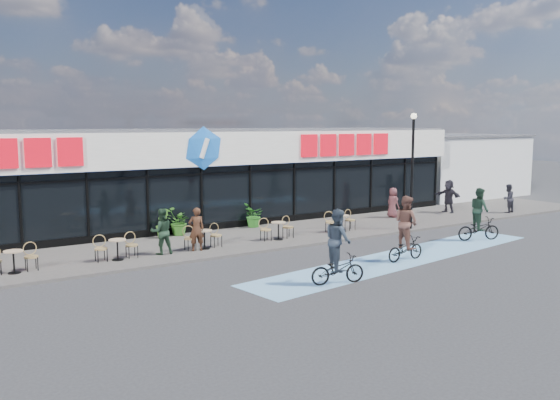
% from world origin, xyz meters
% --- Properties ---
extents(ground, '(120.00, 120.00, 0.00)m').
position_xyz_m(ground, '(0.00, 0.00, 0.00)').
color(ground, '#28282B').
rests_on(ground, ground).
extents(sidewalk, '(44.00, 5.00, 0.10)m').
position_xyz_m(sidewalk, '(0.00, 4.50, 0.05)').
color(sidewalk, '#4E4A45').
rests_on(sidewalk, ground).
extents(bike_lane, '(14.17, 4.13, 0.01)m').
position_xyz_m(bike_lane, '(4.00, -1.50, 0.01)').
color(bike_lane, '#679AC2').
rests_on(bike_lane, ground).
extents(building, '(30.60, 6.57, 4.75)m').
position_xyz_m(building, '(-0.00, 9.93, 2.34)').
color(building, black).
rests_on(building, ground).
extents(neighbour_building, '(9.20, 7.20, 4.11)m').
position_xyz_m(neighbour_building, '(20.50, 11.00, 2.06)').
color(neighbour_building, silver).
rests_on(neighbour_building, ground).
extents(lamp_post, '(0.28, 0.28, 5.24)m').
position_xyz_m(lamp_post, '(8.26, 2.30, 3.21)').
color(lamp_post, black).
rests_on(lamp_post, sidewalk).
extents(bistro_set_1, '(1.54, 0.62, 0.90)m').
position_xyz_m(bistro_set_1, '(-8.36, 3.54, 0.56)').
color(bistro_set_1, tan).
rests_on(bistro_set_1, sidewalk).
extents(bistro_set_2, '(1.54, 0.62, 0.90)m').
position_xyz_m(bistro_set_2, '(-4.98, 3.54, 0.56)').
color(bistro_set_2, tan).
rests_on(bistro_set_2, sidewalk).
extents(bistro_set_3, '(1.54, 0.62, 0.90)m').
position_xyz_m(bistro_set_3, '(-1.60, 3.54, 0.56)').
color(bistro_set_3, tan).
rests_on(bistro_set_3, sidewalk).
extents(bistro_set_4, '(1.54, 0.62, 0.90)m').
position_xyz_m(bistro_set_4, '(1.78, 3.54, 0.56)').
color(bistro_set_4, tan).
rests_on(bistro_set_4, sidewalk).
extents(bistro_set_5, '(1.54, 0.62, 0.90)m').
position_xyz_m(bistro_set_5, '(5.16, 3.54, 0.56)').
color(bistro_set_5, tan).
rests_on(bistro_set_5, sidewalk).
extents(potted_plant_left, '(0.70, 0.78, 1.18)m').
position_xyz_m(potted_plant_left, '(-2.09, 6.50, 0.69)').
color(potted_plant_left, '#387020').
rests_on(potted_plant_left, sidewalk).
extents(potted_plant_mid, '(1.28, 1.18, 1.18)m').
position_xyz_m(potted_plant_mid, '(-1.32, 6.58, 0.69)').
color(potted_plant_mid, '#316B1E').
rests_on(potted_plant_mid, sidewalk).
extents(potted_plant_right, '(1.28, 1.32, 1.13)m').
position_xyz_m(potted_plant_right, '(2.42, 6.51, 0.66)').
color(potted_plant_right, '#297120').
rests_on(potted_plant_right, sidewalk).
extents(patron_left, '(0.67, 0.50, 1.65)m').
position_xyz_m(patron_left, '(-1.99, 3.32, 0.93)').
color(patron_left, '#3D2315').
rests_on(patron_left, sidewalk).
extents(patron_right, '(0.90, 0.74, 1.70)m').
position_xyz_m(patron_right, '(-3.31, 3.49, 0.95)').
color(patron_right, '#192E1E').
rests_on(patron_right, sidewalk).
extents(pedestrian_a, '(0.63, 1.67, 1.77)m').
position_xyz_m(pedestrian_a, '(13.53, 4.71, 0.99)').
color(pedestrian_a, black).
rests_on(pedestrian_a, sidewalk).
extents(pedestrian_b, '(0.50, 0.75, 1.52)m').
position_xyz_m(pedestrian_b, '(9.85, 5.13, 0.86)').
color(pedestrian_b, '#562C2F').
rests_on(pedestrian_b, sidewalk).
extents(pedestrian_c, '(0.78, 0.63, 1.54)m').
position_xyz_m(pedestrian_c, '(16.19, 2.93, 0.87)').
color(pedestrian_c, '#212129').
rests_on(pedestrian_c, sidewalk).
extents(cyclist_a, '(1.67, 0.94, 2.35)m').
position_xyz_m(cyclist_a, '(3.74, -1.86, 1.02)').
color(cyclist_a, black).
rests_on(cyclist_a, ground).
extents(cyclist_b, '(1.96, 1.27, 2.22)m').
position_xyz_m(cyclist_b, '(8.99, -0.87, 0.88)').
color(cyclist_b, black).
rests_on(cyclist_b, ground).
extents(cyclist_c, '(1.83, 1.06, 2.33)m').
position_xyz_m(cyclist_c, '(-0.23, -2.96, 0.98)').
color(cyclist_c, black).
rests_on(cyclist_c, ground).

